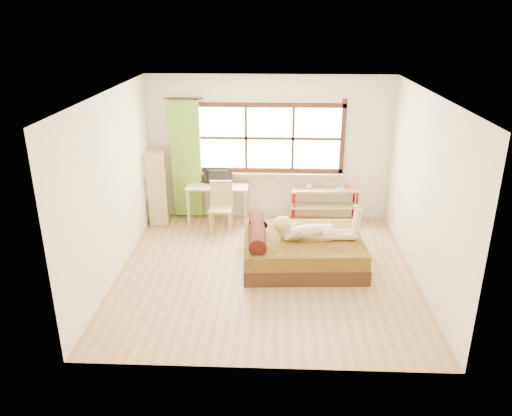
{
  "coord_description": "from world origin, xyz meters",
  "views": [
    {
      "loc": [
        0.13,
        -6.79,
        3.72
      ],
      "look_at": [
        -0.16,
        0.2,
        0.96
      ],
      "focal_mm": 35.0,
      "sensor_mm": 36.0,
      "label": 1
    }
  ],
  "objects_px": {
    "woman": "(314,222)",
    "chair": "(221,203)",
    "desk": "(218,190)",
    "kitten": "(257,227)",
    "bed": "(300,249)",
    "pipe_shelf": "(325,197)",
    "bookshelf": "(157,186)"
  },
  "relations": [
    {
      "from": "woman",
      "to": "desk",
      "type": "xyz_separation_m",
      "value": [
        -1.67,
        1.73,
        -0.12
      ]
    },
    {
      "from": "bookshelf",
      "to": "woman",
      "type": "bearing_deg",
      "value": -41.57
    },
    {
      "from": "bookshelf",
      "to": "chair",
      "type": "bearing_deg",
      "value": -25.95
    },
    {
      "from": "woman",
      "to": "desk",
      "type": "height_order",
      "value": "woman"
    },
    {
      "from": "bed",
      "to": "kitten",
      "type": "height_order",
      "value": "bed"
    },
    {
      "from": "bed",
      "to": "woman",
      "type": "xyz_separation_m",
      "value": [
        0.2,
        -0.05,
        0.49
      ]
    },
    {
      "from": "chair",
      "to": "pipe_shelf",
      "type": "bearing_deg",
      "value": 14.36
    },
    {
      "from": "desk",
      "to": "bookshelf",
      "type": "height_order",
      "value": "bookshelf"
    },
    {
      "from": "desk",
      "to": "chair",
      "type": "distance_m",
      "value": 0.4
    },
    {
      "from": "pipe_shelf",
      "to": "bookshelf",
      "type": "relative_size",
      "value": 0.95
    },
    {
      "from": "kitten",
      "to": "bookshelf",
      "type": "height_order",
      "value": "bookshelf"
    },
    {
      "from": "kitten",
      "to": "pipe_shelf",
      "type": "relative_size",
      "value": 0.21
    },
    {
      "from": "bed",
      "to": "pipe_shelf",
      "type": "relative_size",
      "value": 1.48
    },
    {
      "from": "chair",
      "to": "bookshelf",
      "type": "bearing_deg",
      "value": 164.43
    },
    {
      "from": "desk",
      "to": "chair",
      "type": "xyz_separation_m",
      "value": [
        0.1,
        -0.37,
        -0.12
      ]
    },
    {
      "from": "woman",
      "to": "chair",
      "type": "relative_size",
      "value": 1.44
    },
    {
      "from": "woman",
      "to": "kitten",
      "type": "relative_size",
      "value": 4.67
    },
    {
      "from": "chair",
      "to": "pipe_shelf",
      "type": "distance_m",
      "value": 1.99
    },
    {
      "from": "bed",
      "to": "desk",
      "type": "xyz_separation_m",
      "value": [
        -1.48,
        1.68,
        0.37
      ]
    },
    {
      "from": "desk",
      "to": "pipe_shelf",
      "type": "distance_m",
      "value": 2.03
    },
    {
      "from": "desk",
      "to": "bookshelf",
      "type": "xyz_separation_m",
      "value": [
        -1.12,
        -0.02,
        0.07
      ]
    },
    {
      "from": "bed",
      "to": "desk",
      "type": "bearing_deg",
      "value": 128.23
    },
    {
      "from": "kitten",
      "to": "woman",
      "type": "bearing_deg",
      "value": -12.93
    },
    {
      "from": "woman",
      "to": "bookshelf",
      "type": "bearing_deg",
      "value": 145.54
    },
    {
      "from": "woman",
      "to": "desk",
      "type": "distance_m",
      "value": 2.41
    },
    {
      "from": "bed",
      "to": "desk",
      "type": "distance_m",
      "value": 2.27
    },
    {
      "from": "bed",
      "to": "pipe_shelf",
      "type": "distance_m",
      "value": 1.89
    },
    {
      "from": "woman",
      "to": "pipe_shelf",
      "type": "relative_size",
      "value": 1.0
    },
    {
      "from": "kitten",
      "to": "pipe_shelf",
      "type": "bearing_deg",
      "value": 51.13
    },
    {
      "from": "kitten",
      "to": "chair",
      "type": "height_order",
      "value": "chair"
    },
    {
      "from": "kitten",
      "to": "desk",
      "type": "distance_m",
      "value": 1.77
    },
    {
      "from": "pipe_shelf",
      "to": "bed",
      "type": "bearing_deg",
      "value": -111.0
    }
  ]
}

